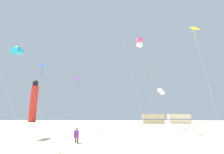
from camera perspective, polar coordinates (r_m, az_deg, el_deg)
name	(u,v)px	position (r m, az deg, el deg)	size (l,w,h in m)	color
kite_flyer_standing	(77,135)	(14.16, -11.39, -17.79)	(0.38, 0.54, 1.16)	#722D99
kite_diamond_gold	(196,33)	(22.47, 25.38, 12.84)	(1.97, 1.79, 11.93)	silver
kite_tube_white	(161,91)	(32.16, 15.49, -4.44)	(2.81, 2.76, 7.03)	silver
kite_diamond_orange	(152,72)	(28.90, 12.74, 1.60)	(1.88, 1.88, 9.53)	silver
kite_box_rainbow	(140,43)	(24.37, 8.88, 10.94)	(2.54, 2.54, 12.26)	silver
kite_diamond_violet	(77,80)	(23.87, -11.09, -0.86)	(3.25, 2.58, 7.22)	silver
kite_tube_cyan	(17,51)	(21.59, -28.22, 7.50)	(3.41, 3.54, 9.54)	silver
kite_diamond_blue	(42,67)	(21.93, -21.70, 2.94)	(3.17, 2.47, 8.02)	silver
lighthouse_distant	(34,102)	(76.29, -23.97, -7.27)	(2.80, 2.80, 16.80)	red
rv_van_tan	(153,119)	(55.70, 13.16, -13.03)	(6.53, 2.59, 2.80)	#C6B28C
rv_van_cream	(179,119)	(58.95, 20.85, -12.51)	(6.47, 2.42, 2.80)	beige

